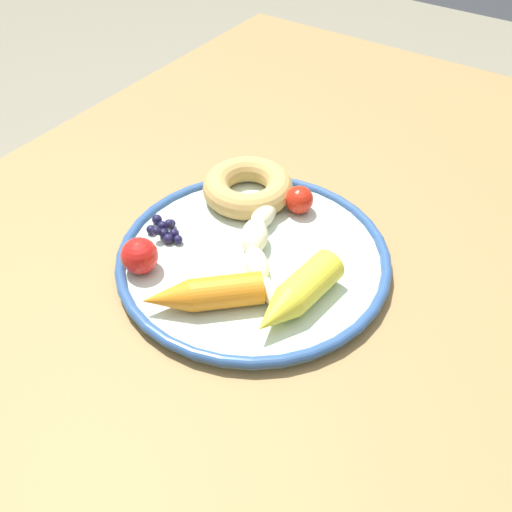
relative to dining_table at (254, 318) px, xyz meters
The scene contains 9 objects.
dining_table is the anchor object (origin of this frame).
plate 0.10m from the dining_table, 54.50° to the right, with size 0.30×0.30×0.02m.
banana 0.12m from the dining_table, ahead, with size 0.19×0.12×0.03m.
carrot_orange 0.15m from the dining_table, behind, with size 0.11×0.11×0.03m.
carrot_yellow 0.15m from the dining_table, 117.06° to the right, with size 0.12×0.05×0.04m.
donut 0.16m from the dining_table, 38.02° to the left, with size 0.11×0.11×0.03m, color tan.
blueberry_pile 0.15m from the dining_table, 104.34° to the left, with size 0.04×0.05×0.02m.
tomato_near 0.17m from the dining_table, 134.05° to the left, with size 0.04×0.04×0.04m, color red.
tomato_mid 0.15m from the dining_table, ahead, with size 0.03×0.03×0.03m, color red.
Camera 1 is at (-0.39, -0.27, 1.22)m, focal length 41.47 mm.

